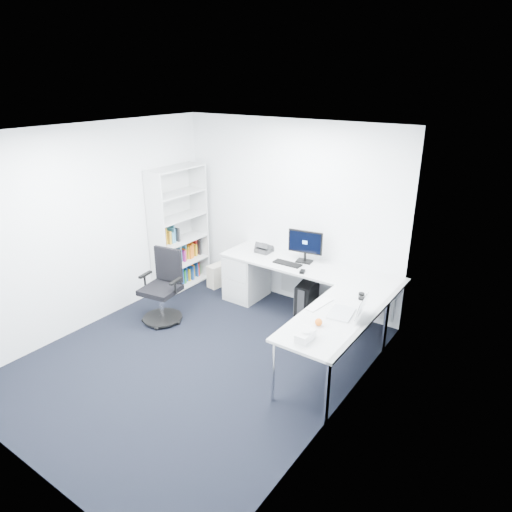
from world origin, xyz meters
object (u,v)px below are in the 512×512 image
Objects in this scene: l_desk at (295,300)px; laptop at (342,304)px; task_chair at (160,288)px; bookshelf at (179,229)px; monitor at (305,246)px.

laptop is (0.97, -0.66, 0.51)m from l_desk.
task_chair is (-1.58, -0.97, 0.13)m from l_desk.
bookshelf is (-2.17, 0.05, 0.60)m from l_desk.
task_chair is (0.59, -1.02, -0.47)m from bookshelf.
bookshelf is 3.94× the size of monitor.
task_chair is at bearing -148.41° from l_desk.
l_desk is 1.86m from task_chair.
l_desk is 1.28m from laptop.
monitor is at bearing 10.94° from bookshelf.
task_chair and laptop have the same top height.
l_desk is at bearing -1.32° from bookshelf.
laptop is at bearing -2.31° from task_chair.
monitor reaches higher than l_desk.
laptop is (3.15, -0.71, -0.09)m from bookshelf.
bookshelf reaches higher than l_desk.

